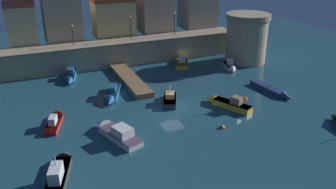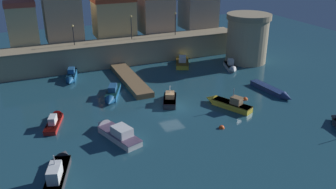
{
  "view_description": "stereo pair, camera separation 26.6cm",
  "coord_description": "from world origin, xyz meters",
  "views": [
    {
      "loc": [
        -15.41,
        -34.64,
        17.67
      ],
      "look_at": [
        0.0,
        1.18,
        1.06
      ],
      "focal_mm": 38.1,
      "sensor_mm": 36.0,
      "label": 1
    },
    {
      "loc": [
        -15.17,
        -34.74,
        17.67
      ],
      "look_at": [
        0.0,
        1.18,
        1.06
      ],
      "focal_mm": 38.1,
      "sensor_mm": 36.0,
      "label": 2
    }
  ],
  "objects": [
    {
      "name": "ground_plane",
      "position": [
        0.0,
        0.0,
        0.0
      ],
      "size": [
        96.99,
        96.99,
        0.0
      ],
      "primitive_type": "plane",
      "color": "#1E4756"
    },
    {
      "name": "quay_wall",
      "position": [
        0.0,
        18.12,
        1.88
      ],
      "size": [
        37.77,
        4.22,
        3.74
      ],
      "color": "tan",
      "rests_on": "ground"
    },
    {
      "name": "old_town_backdrop",
      "position": [
        0.79,
        22.48,
        7.27
      ],
      "size": [
        34.75,
        5.34,
        9.22
      ],
      "color": "#C2B682",
      "rests_on": "ground"
    },
    {
      "name": "fortress_tower",
      "position": [
        17.87,
        11.27,
        3.88
      ],
      "size": [
        6.89,
        6.89,
        7.65
      ],
      "color": "tan",
      "rests_on": "ground"
    },
    {
      "name": "pier_dock",
      "position": [
        -2.07,
        9.71,
        0.35
      ],
      "size": [
        2.3,
        12.9,
        0.7
      ],
      "color": "brown",
      "rests_on": "ground"
    },
    {
      "name": "quay_lamp_0",
      "position": [
        -7.92,
        18.12,
        5.77
      ],
      "size": [
        0.32,
        0.32,
        3.01
      ],
      "color": "black",
      "rests_on": "quay_wall"
    },
    {
      "name": "quay_lamp_1",
      "position": [
        0.97,
        18.12,
        6.18
      ],
      "size": [
        0.32,
        0.32,
        3.71
      ],
      "color": "black",
      "rests_on": "quay_wall"
    },
    {
      "name": "quay_lamp_2",
      "position": [
        8.45,
        18.12,
        6.15
      ],
      "size": [
        0.32,
        0.32,
        3.65
      ],
      "color": "black",
      "rests_on": "quay_wall"
    },
    {
      "name": "moored_boat_0",
      "position": [
        -8.01,
        -4.17,
        0.5
      ],
      "size": [
        3.71,
        6.78,
        1.98
      ],
      "rotation": [
        0.0,
        0.0,
        1.9
      ],
      "color": "silver",
      "rests_on": "ground"
    },
    {
      "name": "moored_boat_1",
      "position": [
        13.54,
        -1.33,
        0.31
      ],
      "size": [
        1.8,
        7.02,
        1.11
      ],
      "rotation": [
        0.0,
        0.0,
        -1.48
      ],
      "color": "navy",
      "rests_on": "ground"
    },
    {
      "name": "moored_boat_2",
      "position": [
        5.88,
        -2.56,
        0.48
      ],
      "size": [
        3.8,
        6.01,
        2.79
      ],
      "rotation": [
        0.0,
        0.0,
        2.02
      ],
      "color": "gold",
      "rests_on": "ground"
    },
    {
      "name": "moored_boat_3",
      "position": [
        -13.09,
        1.11,
        0.34
      ],
      "size": [
        2.79,
        5.44,
        1.58
      ],
      "rotation": [
        0.0,
        0.0,
        1.26
      ],
      "color": "red",
      "rests_on": "ground"
    },
    {
      "name": "moored_boat_5",
      "position": [
        7.86,
        14.0,
        0.48
      ],
      "size": [
        3.99,
        5.82,
        2.31
      ],
      "rotation": [
        0.0,
        0.0,
        1.14
      ],
      "color": "gold",
      "rests_on": "ground"
    },
    {
      "name": "moored_boat_6",
      "position": [
        0.4,
        1.51,
        0.44
      ],
      "size": [
        3.25,
        4.77,
        2.46
      ],
      "rotation": [
        0.0,
        0.0,
        1.13
      ],
      "color": "#333338",
      "rests_on": "ground"
    },
    {
      "name": "moored_boat_7",
      "position": [
        -13.97,
        -8.83,
        0.51
      ],
      "size": [
        3.39,
        7.11,
        2.87
      ],
      "rotation": [
        0.0,
        0.0,
        1.27
      ],
      "color": "#333338",
      "rests_on": "ground"
    },
    {
      "name": "moored_boat_8",
      "position": [
        -9.41,
        13.86,
        0.49
      ],
      "size": [
        2.54,
        5.77,
        1.6
      ],
      "rotation": [
        0.0,
        0.0,
        -1.83
      ],
      "color": "#195689",
      "rests_on": "ground"
    },
    {
      "name": "moored_boat_9",
      "position": [
        -5.77,
        5.24,
        0.5
      ],
      "size": [
        3.58,
        6.02,
        1.65
      ],
      "rotation": [
        0.0,
        0.0,
        -1.98
      ],
      "color": "#195689",
      "rests_on": "ground"
    },
    {
      "name": "moored_boat_10",
      "position": [
        13.53,
        8.72,
        0.44
      ],
      "size": [
        2.44,
        4.4,
        1.79
      ],
      "rotation": [
        0.0,
        0.0,
        -1.87
      ],
      "color": "silver",
      "rests_on": "ground"
    },
    {
      "name": "mooring_buoy_0",
      "position": [
        9.07,
        -1.66,
        0.0
      ],
      "size": [
        0.63,
        0.63,
        0.63
      ],
      "primitive_type": "sphere",
      "color": "#EA4C19",
      "rests_on": "ground"
    },
    {
      "name": "mooring_buoy_1",
      "position": [
        2.63,
        -6.88,
        0.0
      ],
      "size": [
        0.62,
        0.62,
        0.62
      ],
      "primitive_type": "sphere",
      "color": "#EA4C19",
      "rests_on": "ground"
    }
  ]
}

